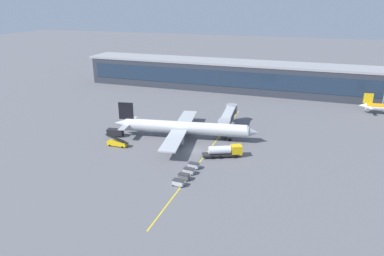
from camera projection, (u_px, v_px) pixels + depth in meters
ground_plane at (195, 151)px, 99.62m from camera, size 700.00×700.00×0.00m
apron_lead_in_line at (209, 150)px, 100.27m from camera, size 1.22×80.00×0.01m
terminal_building at (255, 77)px, 162.44m from camera, size 167.33×17.18×13.68m
main_airliner at (184, 128)px, 107.45m from camera, size 45.37×36.44×10.69m
jet_bridge at (229, 116)px, 115.09m from camera, size 5.33×20.49×6.27m
fuel_tanker at (225, 151)px, 95.31m from camera, size 10.87×6.74×3.25m
crew_van at (116, 132)px, 110.09m from camera, size 5.24×2.76×2.30m
belt_loader at (117, 143)px, 102.58m from camera, size 6.91×2.02×3.49m
baggage_cart_0 at (178, 183)px, 80.66m from camera, size 2.73×1.75×1.48m
baggage_cart_1 at (184, 177)px, 83.45m from camera, size 2.73×1.75×1.48m
baggage_cart_2 at (189, 171)px, 86.23m from camera, size 2.73×1.75×1.48m
baggage_cart_3 at (194, 165)px, 89.02m from camera, size 2.73×1.75×1.48m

